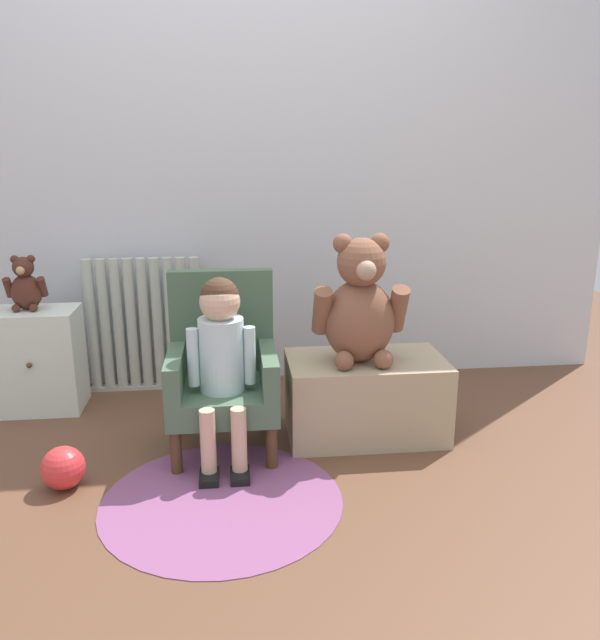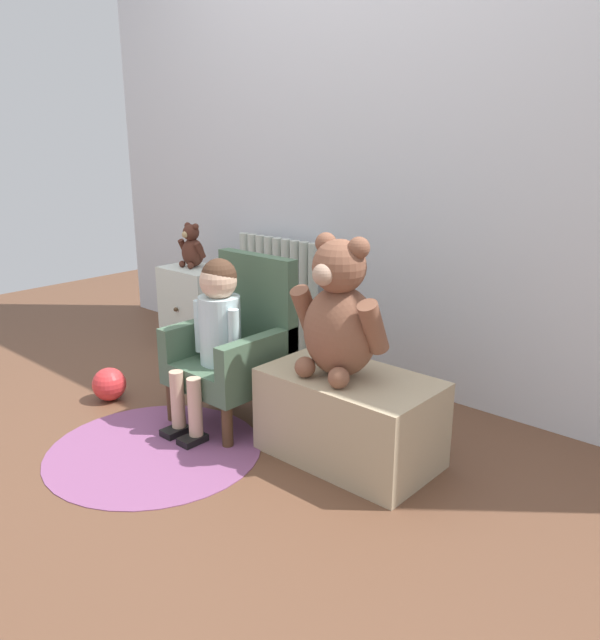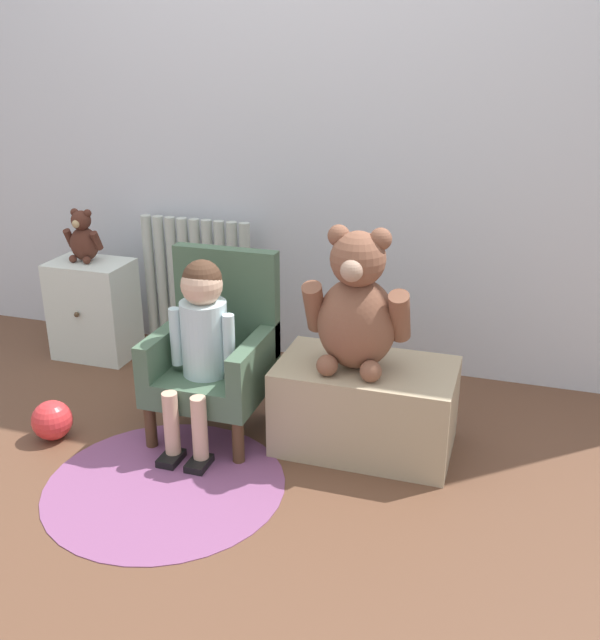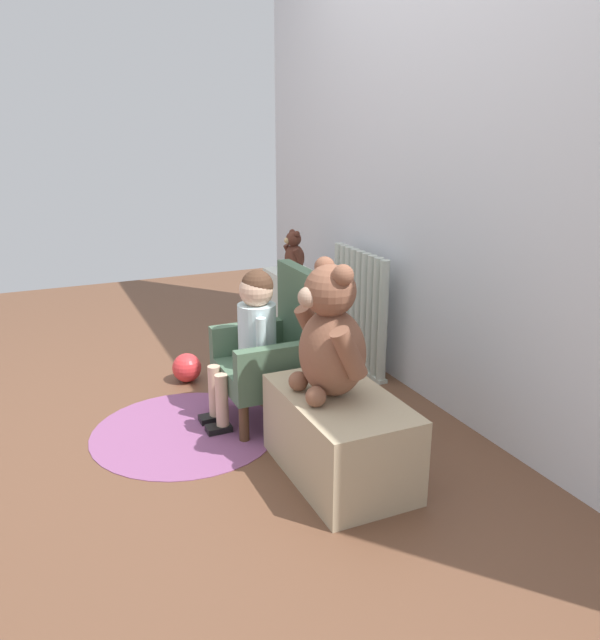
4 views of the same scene
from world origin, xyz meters
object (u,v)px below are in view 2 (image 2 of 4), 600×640
Objects in this scene: child_armchair at (237,347)px; small_dresser at (196,309)px; radiator at (278,300)px; floor_rug at (155,450)px; low_bench at (349,417)px; small_teddy_bear at (192,248)px; large_teddy_bear at (339,316)px; toy_ball at (109,384)px; child_figure at (215,321)px.

small_dresser is at bearing 151.70° from child_armchair.
child_armchair is at bearing -28.30° from small_dresser.
radiator is 0.80× the size of floor_rug.
floor_rug is (-0.59, -0.46, -0.16)m from low_bench.
low_bench is 1.55m from small_teddy_bear.
large_teddy_bear reaches higher than low_bench.
large_teddy_bear reaches higher than radiator.
small_dresser is 0.34m from small_teddy_bear.
low_bench is 4.20× the size of toy_ball.
radiator is 1.15m from low_bench.
child_figure is 0.55m from floor_rug.
low_bench is (0.58, 0.14, -0.29)m from child_figure.
large_teddy_bear is at bearing 14.38° from toy_ball.
child_figure reaches higher than low_bench.
child_armchair is 0.67m from toy_ball.
large_teddy_bear is at bearing -18.32° from small_teddy_bear.
small_dresser is 1.02m from child_figure.
floor_rug is at bearing -47.11° from small_dresser.
small_dresser is 0.57× the size of floor_rug.
small_dresser is at bearing 161.90° from large_teddy_bear.
low_bench is 1.18m from toy_ball.
low_bench is 1.25× the size of large_teddy_bear.
toy_ball reaches higher than floor_rug.
large_teddy_bear is (-0.04, -0.02, 0.39)m from low_bench.
child_armchair is (0.83, -0.45, 0.08)m from small_dresser.
large_teddy_bear is 0.62× the size of floor_rug.
child_armchair is 1.35× the size of large_teddy_bear.
small_teddy_bear is 1.59× the size of toy_ball.
small_dresser is 1.47m from low_bench.
large_teddy_bear is at bearing -34.89° from radiator.
floor_rug is (-0.01, -0.32, -0.45)m from child_figure.
radiator is 0.56m from small_teddy_bear.
large_teddy_bear is at bearing 11.61° from child_figure.
child_figure reaches higher than child_armchair.
child_armchair is 0.54m from floor_rug.
small_dresser is 1.23m from floor_rug.
radiator is 0.50m from small_dresser.
child_armchair is 0.60m from low_bench.
low_bench is at bearing 33.01° from large_teddy_bear.
radiator is 4.30× the size of toy_ball.
radiator is at bearing 20.90° from small_teddy_bear.
child_figure is at bearing -166.83° from low_bench.
child_figure is 2.90× the size of small_teddy_bear.
toy_ball is at bearing -165.62° from large_teddy_bear.
floor_rug is at bearing -142.07° from low_bench.
child_armchair reaches higher than radiator.
toy_ball is (-0.55, 0.15, 0.07)m from floor_rug.
toy_ball is at bearing -68.53° from small_teddy_bear.
child_figure is 0.66m from low_bench.
child_armchair is at bearing 90.00° from child_figure.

